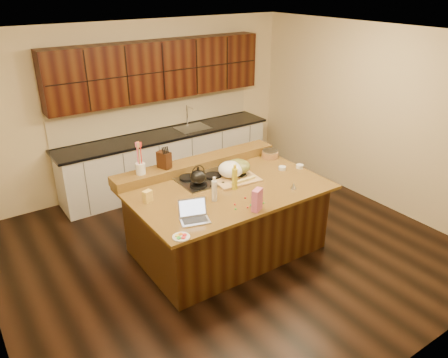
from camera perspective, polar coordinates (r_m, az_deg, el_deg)
room at (r=5.25m, az=0.31°, el=3.27°), size 5.52×5.02×2.72m
island at (r=5.64m, az=0.29°, el=-5.12°), size 2.40×1.60×0.92m
back_ledge at (r=5.94m, az=-3.55°, el=2.01°), size 2.40×0.30×0.12m
cooktop at (r=5.64m, az=-1.43°, el=0.29°), size 0.92×0.52×0.05m
back_counter at (r=7.33m, az=-7.73°, el=6.38°), size 3.70×0.66×2.40m
kettle at (r=5.35m, az=-3.38°, el=0.24°), size 0.22×0.22×0.19m
green_bowl at (r=5.65m, az=1.83°, el=1.64°), size 0.38×0.38×0.18m
laptop at (r=4.69m, az=-3.98°, el=-4.64°), size 0.36×0.32×0.21m
oil_bottle at (r=5.30m, az=1.41°, el=0.00°), size 0.09×0.09×0.27m
vinegar_bottle at (r=5.03m, az=-1.26°, el=-1.57°), size 0.07×0.07×0.25m
wooden_tray at (r=5.58m, az=1.07°, el=0.98°), size 0.60×0.48×0.23m
ramekin_a at (r=6.02m, az=9.84°, el=1.64°), size 0.11×0.11×0.04m
ramekin_b at (r=5.93m, az=7.62°, el=1.42°), size 0.13×0.13×0.04m
ramekin_c at (r=6.35m, az=6.46°, el=3.11°), size 0.11×0.11×0.04m
strainer_bowl at (r=6.31m, az=6.03°, el=3.21°), size 0.26×0.26×0.09m
kitchen_timer at (r=5.42m, az=9.08°, el=-0.88°), size 0.09×0.09×0.07m
pink_bag at (r=4.83m, az=4.34°, el=-2.75°), size 0.16×0.13×0.26m
candy_plate at (r=4.42m, az=-5.61°, el=-7.54°), size 0.20×0.20×0.01m
package_box at (r=5.10m, az=-9.95°, el=-2.24°), size 0.12×0.10×0.14m
utensil_crock at (r=5.55m, az=-10.84°, el=1.35°), size 0.16×0.16×0.14m
knife_block at (r=5.66m, az=-7.83°, el=2.48°), size 0.16×0.20×0.22m
gumdrop_0 at (r=4.92m, az=3.11°, el=-3.72°), size 0.02×0.02×0.02m
gumdrop_1 at (r=4.97m, az=3.56°, el=-3.45°), size 0.02×0.02×0.02m
gumdrop_2 at (r=5.04m, az=5.05°, el=-3.05°), size 0.02×0.02×0.02m
gumdrop_3 at (r=4.95m, az=3.72°, el=-3.59°), size 0.02×0.02×0.02m
gumdrop_4 at (r=4.98m, az=1.43°, el=-3.34°), size 0.02×0.02×0.02m
gumdrop_5 at (r=5.03m, az=5.19°, el=-3.14°), size 0.02×0.02×0.02m
gumdrop_6 at (r=5.13m, az=2.80°, el=-2.47°), size 0.02×0.02×0.02m
gumdrop_7 at (r=4.98m, az=3.49°, el=-3.38°), size 0.02×0.02×0.02m
gumdrop_8 at (r=5.15m, az=3.65°, el=-2.37°), size 0.02×0.02×0.02m
gumdrop_9 at (r=4.89m, az=1.51°, el=-3.94°), size 0.02×0.02×0.02m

